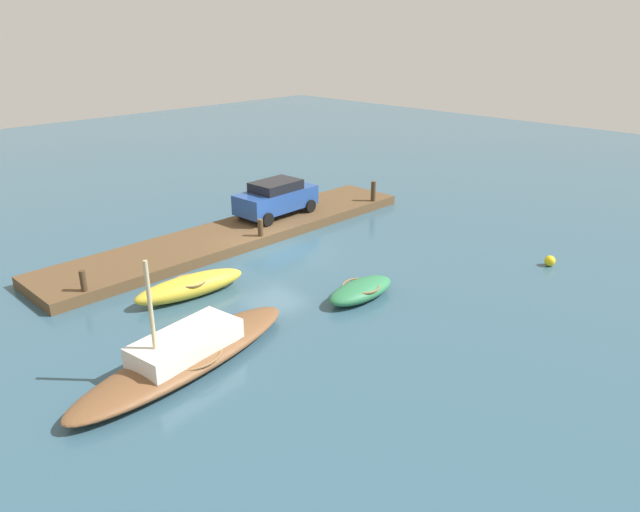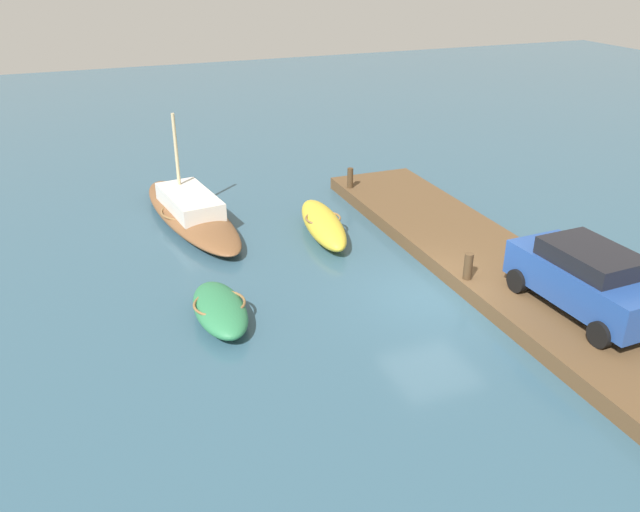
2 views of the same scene
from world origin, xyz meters
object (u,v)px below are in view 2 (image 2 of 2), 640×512
object	(u,v)px
rowboat_yellow	(323,224)
parked_car	(587,278)
dinghy_green	(220,309)
sailboat_brown	(191,211)
mooring_post_mid_east	(350,178)
mooring_post_mid_west	(468,266)

from	to	relation	value
rowboat_yellow	parked_car	xyz separation A→B (m)	(-7.77, -4.05, 0.94)
dinghy_green	parked_car	world-z (taller)	parked_car
sailboat_brown	mooring_post_mid_east	world-z (taller)	sailboat_brown
dinghy_green	mooring_post_mid_west	size ratio (longest dim) A/B	3.94
sailboat_brown	mooring_post_mid_west	world-z (taller)	sailboat_brown
sailboat_brown	parked_car	bearing A→B (deg)	-150.64
dinghy_green	sailboat_brown	world-z (taller)	sailboat_brown
sailboat_brown	mooring_post_mid_east	distance (m)	6.20
dinghy_green	rowboat_yellow	bearing A→B (deg)	-46.57
sailboat_brown	parked_car	world-z (taller)	sailboat_brown
sailboat_brown	parked_car	xyz separation A→B (m)	(-10.54, -7.98, 0.93)
rowboat_yellow	mooring_post_mid_west	xyz separation A→B (m)	(-5.24, -2.26, 0.42)
mooring_post_mid_west	rowboat_yellow	bearing A→B (deg)	23.36
sailboat_brown	dinghy_green	bearing A→B (deg)	167.18
dinghy_green	parked_car	size ratio (longest dim) A/B	0.71
mooring_post_mid_west	dinghy_green	bearing A→B (deg)	81.34
dinghy_green	mooring_post_mid_east	world-z (taller)	mooring_post_mid_east
rowboat_yellow	parked_car	size ratio (longest dim) A/B	1.02
sailboat_brown	rowboat_yellow	xyz separation A→B (m)	(-2.77, -3.93, -0.01)
dinghy_green	rowboat_yellow	size ratio (longest dim) A/B	0.70
mooring_post_mid_west	parked_car	xyz separation A→B (m)	(-2.53, -1.79, 0.52)
rowboat_yellow	mooring_post_mid_east	xyz separation A→B (m)	(2.91, -2.26, 0.42)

